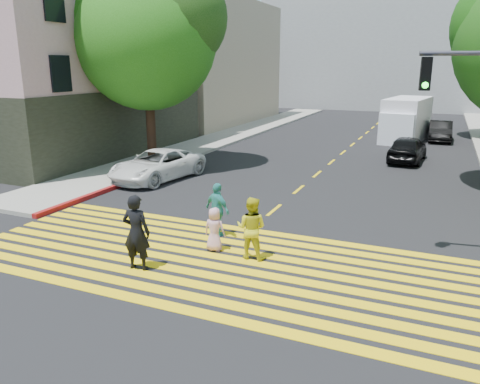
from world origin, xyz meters
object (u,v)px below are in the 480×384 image
Objects in this scene: pedestrian_child at (214,229)px; silver_car at (415,121)px; dark_car_near at (407,148)px; dark_car_parked at (440,131)px; tree_left at (148,31)px; pedestrian_man at (136,232)px; pedestrian_extra at (218,210)px; pedestrian_woman at (251,228)px; white_van at (406,121)px; white_sedan at (158,165)px.

pedestrian_child is 28.46m from silver_car.
dark_car_parked is at bearing -96.03° from dark_car_near.
tree_left is at bearing -51.47° from pedestrian_child.
pedestrian_man reaches higher than pedestrian_extra.
pedestrian_woman is 28.43m from silver_car.
pedestrian_child is 0.30× the size of dark_car_parked.
white_van is at bearing -108.25° from pedestrian_man.
white_sedan is 0.99× the size of silver_car.
tree_left is at bearing -133.33° from dark_car_parked.
dark_car_parked is at bearing 64.74° from white_sedan.
tree_left reaches higher than pedestrian_woman.
white_van is (-0.71, 7.32, 0.63)m from dark_car_near.
pedestrian_child is at bearing 134.39° from pedestrian_extra.
pedestrian_extra is 22.57m from dark_car_parked.
pedestrian_extra reaches higher than silver_car.
pedestrian_woman is 22.30m from white_van.
pedestrian_woman is (2.30, 1.73, -0.13)m from pedestrian_man.
pedestrian_woman is 1.13m from pedestrian_child.
pedestrian_man reaches higher than dark_car_parked.
pedestrian_extra is at bearing -91.92° from white_van.
pedestrian_man is at bearing 53.81° from pedestrian_child.
pedestrian_woman is 15.14m from dark_car_near.
dark_car_near is at bearing -76.82° from white_van.
pedestrian_extra is 0.40× the size of dark_car_parked.
pedestrian_man reaches higher than pedestrian_woman.
white_sedan is (-5.88, 6.31, 0.05)m from pedestrian_child.
pedestrian_woman is at bearing 172.69° from pedestrian_child.
silver_car is (3.85, 27.18, -0.11)m from pedestrian_extra.
dark_car_parked is (6.49, 24.71, -0.29)m from pedestrian_man.
pedestrian_extra is at bearing -70.97° from pedestrian_child.
pedestrian_woman is at bearing -151.16° from pedestrian_man.
pedestrian_woman reaches higher than dark_car_near.
tree_left reaches higher than silver_car.
silver_car is at bearing 60.54° from tree_left.
pedestrian_extra reaches higher than pedestrian_child.
white_van is (10.73, 13.43, -5.05)m from tree_left.
white_sedan is at bearing -49.71° from pedestrian_child.
pedestrian_man is 25.56m from dark_car_parked.
dark_car_near is at bearing -101.33° from dark_car_parked.
white_van is (-0.32, -6.13, 0.62)m from silver_car.
tree_left is 12.91m from pedestrian_child.
pedestrian_woman is 0.35× the size of silver_car.
dark_car_parked is 2.40m from white_van.
pedestrian_woman reaches higher than pedestrian_child.
dark_car_parked is 0.65× the size of white_van.
tree_left is at bearing -66.63° from pedestrian_man.
silver_car reaches higher than dark_car_near.
dark_car_parked is (5.29, 22.90, 0.05)m from pedestrian_child.
white_van is at bearing -80.23° from dark_car_near.
white_sedan is 23.83m from silver_car.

